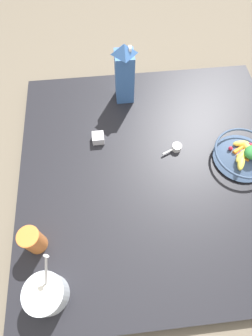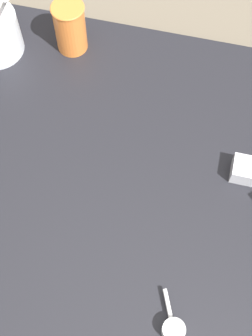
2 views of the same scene
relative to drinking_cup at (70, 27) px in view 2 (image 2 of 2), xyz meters
name	(u,v)px [view 2 (image 2 of 2)]	position (x,y,z in m)	size (l,w,h in m)	color
ground_plane	(136,270)	(0.27, -0.49, -0.11)	(6.00, 6.00, 0.00)	#665B4C
countertop	(136,268)	(0.27, -0.49, -0.09)	(1.16, 1.16, 0.04)	black
drinking_cup	(70,27)	(0.00, 0.00, 0.00)	(0.08, 0.08, 0.12)	orange
spice_jar	(244,170)	(0.44, -0.25, -0.05)	(0.05, 0.05, 0.04)	silver
measuring_scoop	(173,329)	(0.36, -0.58, -0.05)	(0.05, 0.09, 0.03)	white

